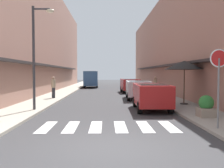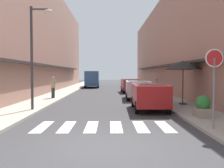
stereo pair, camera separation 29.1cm
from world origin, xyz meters
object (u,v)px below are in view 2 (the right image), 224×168
delivery_van (92,78)px  cafe_umbrella (183,65)px  pedestrian_walking_far (156,84)px  street_lamp (35,47)px  parked_car_far (130,84)px  parked_car_mid (137,88)px  round_street_sign (214,68)px  planter_corner (203,107)px  parked_car_near (149,94)px  pedestrian_walking_near (53,87)px

delivery_van → cafe_umbrella: size_ratio=1.99×
cafe_umbrella → pedestrian_walking_far: bearing=89.1°
street_lamp → parked_car_far: bearing=65.2°
parked_car_mid → street_lamp: (-6.24, -6.56, 2.57)m
round_street_sign → planter_corner: bearing=77.8°
parked_car_near → parked_car_far: bearing=90.0°
parked_car_far → cafe_umbrella: 11.66m
pedestrian_walking_near → pedestrian_walking_far: size_ratio=1.05×
round_street_sign → cafe_umbrella: 7.15m
delivery_van → planter_corner: delivery_van is taller
round_street_sign → pedestrian_walking_near: 13.96m
parked_car_mid → round_street_sign: round_street_sign is taller
cafe_umbrella → pedestrian_walking_far: cafe_umbrella is taller
parked_car_near → round_street_sign: round_street_sign is taller
pedestrian_walking_near → delivery_van: bearing=-120.3°
parked_car_near → planter_corner: bearing=-56.4°
parked_car_far → pedestrian_walking_far: bearing=-19.6°
pedestrian_walking_near → parked_car_far: bearing=-157.2°
parked_car_far → street_lamp: bearing=-114.8°
parked_car_near → delivery_van: bearing=101.7°
parked_car_mid → pedestrian_walking_far: 6.54m
parked_car_near → planter_corner: 3.56m
round_street_sign → pedestrian_walking_near: size_ratio=1.68×
parked_car_far → parked_car_near: bearing=-90.0°
parked_car_mid → cafe_umbrella: 5.25m
delivery_van → planter_corner: (6.73, -26.10, -0.83)m
parked_car_far → planter_corner: parked_car_far is taller
parked_car_mid → parked_car_far: 6.93m
round_street_sign → parked_car_near: bearing=105.1°
parked_car_mid → delivery_van: delivery_van is taller
parked_car_far → cafe_umbrella: cafe_umbrella is taller
delivery_van → cafe_umbrella: bearing=-71.5°
pedestrian_walking_near → cafe_umbrella: bearing=131.4°
parked_car_near → cafe_umbrella: cafe_umbrella is taller
cafe_umbrella → round_street_sign: bearing=-97.6°
parked_car_near → round_street_sign: 5.68m
pedestrian_walking_far → planter_corner: bearing=-75.3°
planter_corner → pedestrian_walking_far: pedestrian_walking_far is taller
delivery_van → street_lamp: 23.72m
pedestrian_walking_near → pedestrian_walking_far: (9.26, 6.20, -0.05)m
parked_car_mid → pedestrian_walking_far: size_ratio=2.71×
parked_car_far → street_lamp: 15.08m
parked_car_far → pedestrian_walking_far: pedestrian_walking_far is taller
parked_car_mid → pedestrian_walking_near: 6.70m
street_lamp → parked_car_near: bearing=4.0°
cafe_umbrella → planter_corner: (-0.43, -4.71, -2.00)m
delivery_van → round_street_sign: round_street_sign is taller
delivery_van → street_lamp: street_lamp is taller
planter_corner → parked_car_mid: bearing=102.2°
parked_car_near → delivery_van: size_ratio=0.75×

